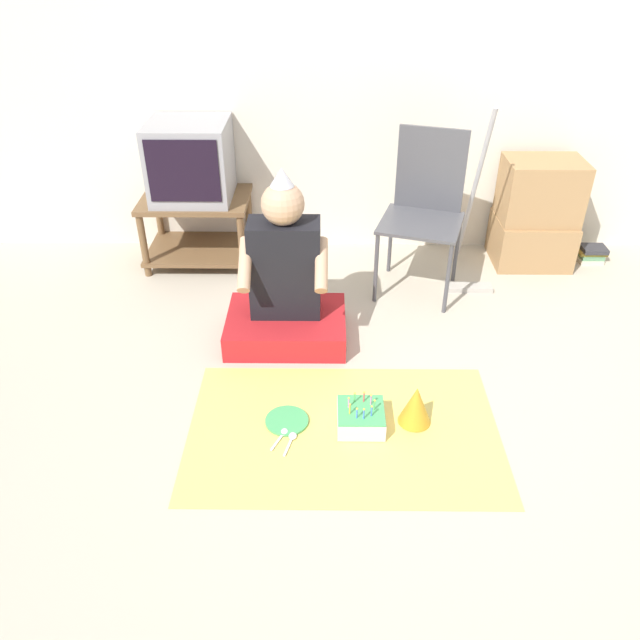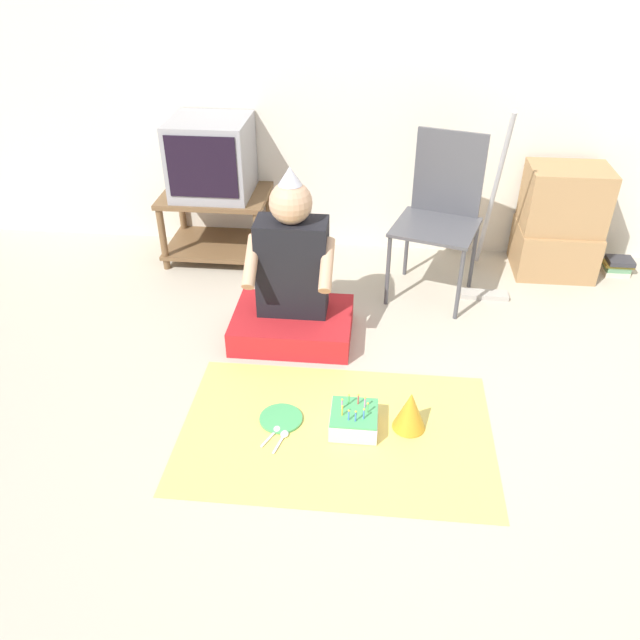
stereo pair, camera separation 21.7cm
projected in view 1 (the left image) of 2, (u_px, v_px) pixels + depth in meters
The scene contains 15 objects.
ground_plane at pixel (454, 439), 2.73m from camera, with size 16.00×16.00×0.00m, color #BCB29E.
wall_back at pixel (424, 46), 3.66m from camera, with size 6.40×0.06×2.55m.
tv_stand at pixel (198, 223), 3.99m from camera, with size 0.67×0.49×0.44m.
tv at pixel (191, 161), 3.77m from camera, with size 0.48×0.46×0.46m.
folding_chair at pixel (425, 203), 3.59m from camera, with size 0.56×0.54×0.93m.
cardboard_box_stack at pixel (536, 215), 3.95m from camera, with size 0.48×0.40×0.68m.
dust_mop at pixel (472, 235), 3.74m from camera, with size 0.28×0.48×1.10m.
book_pile at pixel (591, 254), 4.10m from camera, with size 0.18×0.15×0.10m.
person_seated at pixel (285, 288), 3.24m from camera, with size 0.63×0.47×0.93m.
party_cloth at pixel (344, 430), 2.77m from camera, with size 1.38×0.89×0.01m.
birthday_cake at pixel (361, 417), 2.77m from camera, with size 0.21×0.21×0.15m.
party_hat_blue at pixel (416, 405), 2.77m from camera, with size 0.15×0.15×0.19m.
paper_plate at pixel (287, 421), 2.81m from camera, with size 0.20×0.20×0.01m.
plastic_spoon_near at pixel (283, 434), 2.74m from camera, with size 0.07×0.14×0.01m.
plastic_spoon_far at pixel (292, 439), 2.72m from camera, with size 0.05×0.14×0.01m.
Camera 1 is at (-0.57, -2.00, 1.93)m, focal length 35.00 mm.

